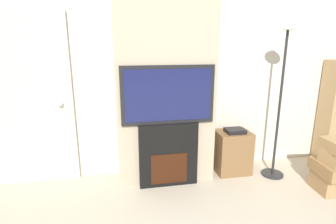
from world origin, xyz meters
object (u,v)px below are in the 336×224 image
object	(u,v)px
fireplace	(168,154)
floor_lamp	(283,75)
media_stand	(232,151)
television	(168,95)

from	to	relation	value
fireplace	floor_lamp	distance (m)	1.63
fireplace	media_stand	world-z (taller)	fireplace
fireplace	media_stand	size ratio (longest dim) A/B	1.26
fireplace	floor_lamp	size ratio (longest dim) A/B	0.40
television	fireplace	bearing A→B (deg)	90.00
television	media_stand	world-z (taller)	television
fireplace	floor_lamp	world-z (taller)	floor_lamp
media_stand	television	bearing A→B (deg)	-170.44
fireplace	floor_lamp	xyz separation A→B (m)	(1.36, -0.04, 0.90)
television	floor_lamp	world-z (taller)	floor_lamp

